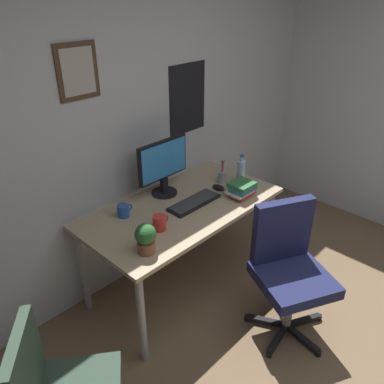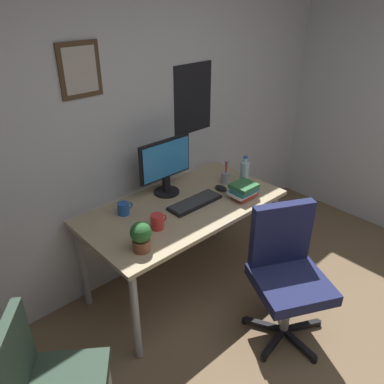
# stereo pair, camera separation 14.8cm
# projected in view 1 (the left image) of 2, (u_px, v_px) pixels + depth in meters

# --- Properties ---
(wall_back) EXTENTS (4.40, 0.10, 2.60)m
(wall_back) POSITION_uv_depth(u_px,v_px,m) (130.00, 121.00, 2.81)
(wall_back) COLOR silver
(wall_back) RESTS_ON ground_plane
(desk) EXTENTS (1.50, 0.78, 0.75)m
(desk) POSITION_uv_depth(u_px,v_px,m) (182.00, 214.00, 2.87)
(desk) COLOR tan
(desk) RESTS_ON ground_plane
(office_chair) EXTENTS (0.62, 0.62, 0.95)m
(office_chair) POSITION_uv_depth(u_px,v_px,m) (288.00, 264.00, 2.58)
(office_chair) COLOR #1E234C
(office_chair) RESTS_ON ground_plane
(monitor) EXTENTS (0.46, 0.20, 0.43)m
(monitor) POSITION_uv_depth(u_px,v_px,m) (163.00, 165.00, 2.88)
(monitor) COLOR black
(monitor) RESTS_ON desk
(keyboard) EXTENTS (0.43, 0.15, 0.03)m
(keyboard) POSITION_uv_depth(u_px,v_px,m) (194.00, 202.00, 2.84)
(keyboard) COLOR black
(keyboard) RESTS_ON desk
(computer_mouse) EXTENTS (0.06, 0.11, 0.04)m
(computer_mouse) POSITION_uv_depth(u_px,v_px,m) (218.00, 187.00, 3.04)
(computer_mouse) COLOR black
(computer_mouse) RESTS_ON desk
(water_bottle) EXTENTS (0.07, 0.07, 0.25)m
(water_bottle) POSITION_uv_depth(u_px,v_px,m) (241.00, 172.00, 3.09)
(water_bottle) COLOR silver
(water_bottle) RESTS_ON desk
(coffee_mug_near) EXTENTS (0.13, 0.09, 0.10)m
(coffee_mug_near) POSITION_uv_depth(u_px,v_px,m) (159.00, 223.00, 2.53)
(coffee_mug_near) COLOR red
(coffee_mug_near) RESTS_ON desk
(coffee_mug_far) EXTENTS (0.12, 0.08, 0.09)m
(coffee_mug_far) POSITION_uv_depth(u_px,v_px,m) (124.00, 211.00, 2.68)
(coffee_mug_far) COLOR #2659B2
(coffee_mug_far) RESTS_ON desk
(potted_plant) EXTENTS (0.13, 0.13, 0.20)m
(potted_plant) POSITION_uv_depth(u_px,v_px,m) (145.00, 237.00, 2.29)
(potted_plant) COLOR brown
(potted_plant) RESTS_ON desk
(pen_cup) EXTENTS (0.07, 0.07, 0.20)m
(pen_cup) POSITION_uv_depth(u_px,v_px,m) (222.00, 176.00, 3.14)
(pen_cup) COLOR #9EA0A5
(pen_cup) RESTS_ON desk
(book_stack_left) EXTENTS (0.21, 0.16, 0.12)m
(book_stack_left) POSITION_uv_depth(u_px,v_px,m) (242.00, 189.00, 2.91)
(book_stack_left) COLOR gold
(book_stack_left) RESTS_ON desk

